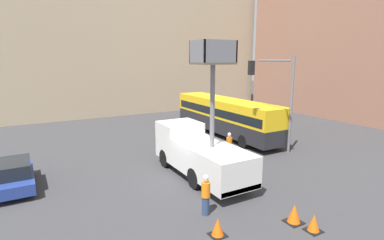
{
  "coord_description": "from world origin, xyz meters",
  "views": [
    {
      "loc": [
        -7.68,
        -13.73,
        6.53
      ],
      "look_at": [
        0.6,
        0.9,
        3.13
      ],
      "focal_mm": 28.0,
      "sensor_mm": 36.0,
      "label": 1
    }
  ],
  "objects_px": {
    "traffic_light_pole": "(279,90)",
    "road_worker_near_truck": "(206,195)",
    "parked_car_curbside": "(14,175)",
    "traffic_cone_far_side": "(218,228)",
    "road_worker_directing": "(229,146)",
    "city_bus": "(226,114)",
    "traffic_cone_mid_road": "(294,214)",
    "utility_truck": "(199,150)",
    "traffic_cone_near_truck": "(314,223)"
  },
  "relations": [
    {
      "from": "utility_truck",
      "to": "traffic_cone_far_side",
      "type": "xyz_separation_m",
      "value": [
        -2.4,
        -5.45,
        -1.19
      ]
    },
    {
      "from": "traffic_cone_near_truck",
      "to": "traffic_cone_mid_road",
      "type": "distance_m",
      "value": 0.84
    },
    {
      "from": "utility_truck",
      "to": "traffic_cone_far_side",
      "type": "distance_m",
      "value": 6.08
    },
    {
      "from": "utility_truck",
      "to": "city_bus",
      "type": "bearing_deg",
      "value": 45.4
    },
    {
      "from": "road_worker_directing",
      "to": "traffic_cone_mid_road",
      "type": "relative_size",
      "value": 2.36
    },
    {
      "from": "road_worker_near_truck",
      "to": "traffic_cone_mid_road",
      "type": "bearing_deg",
      "value": 55.14
    },
    {
      "from": "traffic_light_pole",
      "to": "city_bus",
      "type": "bearing_deg",
      "value": 88.15
    },
    {
      "from": "traffic_light_pole",
      "to": "parked_car_curbside",
      "type": "bearing_deg",
      "value": 171.42
    },
    {
      "from": "traffic_cone_near_truck",
      "to": "utility_truck",
      "type": "bearing_deg",
      "value": 98.12
    },
    {
      "from": "city_bus",
      "to": "traffic_cone_far_side",
      "type": "bearing_deg",
      "value": 151.45
    },
    {
      "from": "city_bus",
      "to": "road_worker_directing",
      "type": "relative_size",
      "value": 6.8
    },
    {
      "from": "road_worker_directing",
      "to": "traffic_light_pole",
      "type": "bearing_deg",
      "value": 7.2
    },
    {
      "from": "road_worker_directing",
      "to": "parked_car_curbside",
      "type": "bearing_deg",
      "value": -168.29
    },
    {
      "from": "traffic_cone_far_side",
      "to": "parked_car_curbside",
      "type": "height_order",
      "value": "parked_car_curbside"
    },
    {
      "from": "utility_truck",
      "to": "parked_car_curbside",
      "type": "distance_m",
      "value": 9.66
    },
    {
      "from": "road_worker_near_truck",
      "to": "traffic_cone_far_side",
      "type": "distance_m",
      "value": 1.71
    },
    {
      "from": "traffic_light_pole",
      "to": "road_worker_near_truck",
      "type": "distance_m",
      "value": 10.48
    },
    {
      "from": "traffic_cone_near_truck",
      "to": "city_bus",
      "type": "bearing_deg",
      "value": 67.22
    },
    {
      "from": "city_bus",
      "to": "traffic_cone_mid_road",
      "type": "height_order",
      "value": "city_bus"
    },
    {
      "from": "city_bus",
      "to": "traffic_light_pole",
      "type": "xyz_separation_m",
      "value": [
        -0.2,
        -6.25,
        2.68
      ]
    },
    {
      "from": "utility_truck",
      "to": "traffic_light_pole",
      "type": "xyz_separation_m",
      "value": [
        6.69,
        0.74,
        3.02
      ]
    },
    {
      "from": "city_bus",
      "to": "traffic_light_pole",
      "type": "height_order",
      "value": "traffic_light_pole"
    },
    {
      "from": "road_worker_near_truck",
      "to": "traffic_cone_mid_road",
      "type": "distance_m",
      "value": 3.67
    },
    {
      "from": "traffic_cone_mid_road",
      "to": "traffic_cone_far_side",
      "type": "xyz_separation_m",
      "value": [
        -3.23,
        0.76,
        -0.04
      ]
    },
    {
      "from": "road_worker_near_truck",
      "to": "parked_car_curbside",
      "type": "relative_size",
      "value": 0.43
    },
    {
      "from": "parked_car_curbside",
      "to": "traffic_light_pole",
      "type": "bearing_deg",
      "value": -8.58
    },
    {
      "from": "utility_truck",
      "to": "traffic_cone_mid_road",
      "type": "xyz_separation_m",
      "value": [
        0.83,
        -6.22,
        -1.15
      ]
    },
    {
      "from": "traffic_cone_near_truck",
      "to": "road_worker_directing",
      "type": "bearing_deg",
      "value": 75.31
    },
    {
      "from": "traffic_cone_far_side",
      "to": "utility_truck",
      "type": "bearing_deg",
      "value": 66.26
    },
    {
      "from": "utility_truck",
      "to": "city_bus",
      "type": "height_order",
      "value": "utility_truck"
    },
    {
      "from": "traffic_cone_mid_road",
      "to": "traffic_cone_far_side",
      "type": "height_order",
      "value": "traffic_cone_mid_road"
    },
    {
      "from": "traffic_light_pole",
      "to": "road_worker_directing",
      "type": "xyz_separation_m",
      "value": [
        -3.45,
        0.74,
        -3.62
      ]
    },
    {
      "from": "utility_truck",
      "to": "road_worker_near_truck",
      "type": "distance_m",
      "value": 4.42
    },
    {
      "from": "utility_truck",
      "to": "road_worker_directing",
      "type": "xyz_separation_m",
      "value": [
        3.24,
        1.49,
        -0.6
      ]
    },
    {
      "from": "road_worker_directing",
      "to": "parked_car_curbside",
      "type": "xyz_separation_m",
      "value": [
        -12.35,
        1.64,
        -0.16
      ]
    },
    {
      "from": "utility_truck",
      "to": "parked_car_curbside",
      "type": "xyz_separation_m",
      "value": [
        -9.11,
        3.13,
        -0.76
      ]
    },
    {
      "from": "utility_truck",
      "to": "traffic_light_pole",
      "type": "relative_size",
      "value": 1.1
    },
    {
      "from": "city_bus",
      "to": "traffic_cone_far_side",
      "type": "relative_size",
      "value": 17.94
    },
    {
      "from": "city_bus",
      "to": "traffic_cone_far_side",
      "type": "distance_m",
      "value": 15.61
    },
    {
      "from": "utility_truck",
      "to": "traffic_cone_far_side",
      "type": "relative_size",
      "value": 10.71
    },
    {
      "from": "road_worker_directing",
      "to": "traffic_cone_near_truck",
      "type": "relative_size",
      "value": 2.7
    },
    {
      "from": "utility_truck",
      "to": "traffic_light_pole",
      "type": "distance_m",
      "value": 7.38
    },
    {
      "from": "road_worker_directing",
      "to": "city_bus",
      "type": "bearing_deg",
      "value": 75.72
    },
    {
      "from": "traffic_cone_mid_road",
      "to": "road_worker_directing",
      "type": "bearing_deg",
      "value": 72.65
    },
    {
      "from": "traffic_light_pole",
      "to": "parked_car_curbside",
      "type": "height_order",
      "value": "traffic_light_pole"
    },
    {
      "from": "traffic_light_pole",
      "to": "traffic_cone_mid_road",
      "type": "bearing_deg",
      "value": -130.09
    },
    {
      "from": "traffic_light_pole",
      "to": "road_worker_near_truck",
      "type": "bearing_deg",
      "value": -151.76
    },
    {
      "from": "traffic_cone_near_truck",
      "to": "traffic_cone_mid_road",
      "type": "height_order",
      "value": "traffic_cone_mid_road"
    },
    {
      "from": "utility_truck",
      "to": "traffic_cone_mid_road",
      "type": "height_order",
      "value": "utility_truck"
    },
    {
      "from": "utility_truck",
      "to": "traffic_cone_far_side",
      "type": "height_order",
      "value": "utility_truck"
    }
  ]
}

